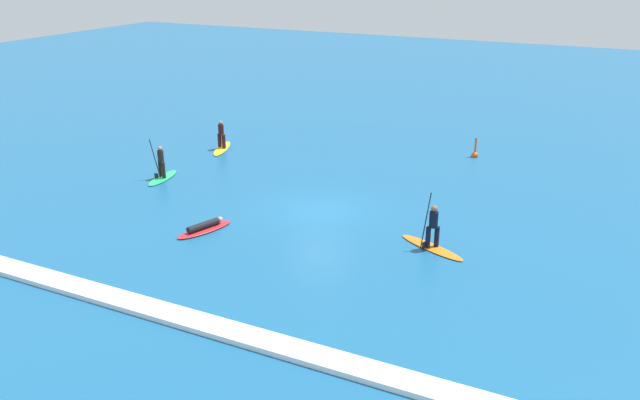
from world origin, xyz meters
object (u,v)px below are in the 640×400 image
surfer_on_red_board (205,228)px  surfer_on_green_board (162,171)px  marker_buoy (475,154)px  surfer_on_yellow_board (222,142)px  surfer_on_orange_board (432,236)px

surfer_on_red_board → surfer_on_green_board: 7.22m
surfer_on_green_board → marker_buoy: (13.38, 10.55, -0.25)m
surfer_on_red_board → marker_buoy: size_ratio=2.22×
surfer_on_green_board → surfer_on_red_board: bearing=43.0°
marker_buoy → surfer_on_yellow_board: bearing=-160.0°
surfer_on_orange_board → marker_buoy: size_ratio=2.49×
surfer_on_yellow_board → marker_buoy: (13.56, 4.93, -0.22)m
surfer_on_orange_board → surfer_on_green_board: bearing=16.8°
surfer_on_yellow_board → surfer_on_red_board: surfer_on_yellow_board is taller
surfer_on_green_board → surfer_on_orange_board: size_ratio=0.86×
surfer_on_yellow_board → marker_buoy: bearing=90.1°
surfer_on_yellow_board → surfer_on_green_board: (0.18, -5.61, 0.02)m
surfer_on_yellow_board → surfer_on_orange_board: surfer_on_orange_board is taller
surfer_on_green_board → surfer_on_orange_board: (14.63, -1.95, 0.08)m
surfer_on_red_board → surfer_on_yellow_board: bearing=50.0°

